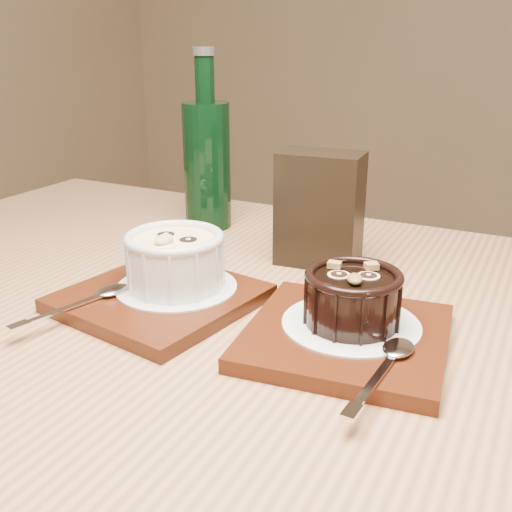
{
  "coord_description": "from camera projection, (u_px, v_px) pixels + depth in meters",
  "views": [
    {
      "loc": [
        0.26,
        -0.37,
        1.02
      ],
      "look_at": [
        0.0,
        0.12,
        0.81
      ],
      "focal_mm": 42.0,
      "sensor_mm": 36.0,
      "label": 1
    }
  ],
  "objects": [
    {
      "name": "table",
      "position": [
        245.0,
        394.0,
        0.64
      ],
      "size": [
        1.21,
        0.82,
        0.75
      ],
      "rotation": [
        0.0,
        0.0,
        0.02
      ],
      "color": "#8F603E",
      "rests_on": "ground"
    },
    {
      "name": "tray_left",
      "position": [
        160.0,
        298.0,
        0.64
      ],
      "size": [
        0.2,
        0.2,
        0.01
      ],
      "primitive_type": "cube",
      "rotation": [
        0.0,
        0.0,
        -0.14
      ],
      "color": "#451C0B",
      "rests_on": "table"
    },
    {
      "name": "doily_left",
      "position": [
        177.0,
        287.0,
        0.64
      ],
      "size": [
        0.13,
        0.13,
        0.0
      ],
      "primitive_type": "cylinder",
      "color": "white",
      "rests_on": "tray_left"
    },
    {
      "name": "ramekin_white",
      "position": [
        175.0,
        258.0,
        0.63
      ],
      "size": [
        0.11,
        0.11,
        0.06
      ],
      "rotation": [
        0.0,
        0.0,
        -0.11
      ],
      "color": "silver",
      "rests_on": "doily_left"
    },
    {
      "name": "spoon_left",
      "position": [
        84.0,
        300.0,
        0.6
      ],
      "size": [
        0.06,
        0.14,
        0.01
      ],
      "primitive_type": null,
      "rotation": [
        0.0,
        0.0,
        -0.23
      ],
      "color": "white",
      "rests_on": "tray_left"
    },
    {
      "name": "tray_right",
      "position": [
        346.0,
        337.0,
        0.56
      ],
      "size": [
        0.2,
        0.2,
        0.01
      ],
      "primitive_type": "cube",
      "rotation": [
        0.0,
        0.0,
        0.14
      ],
      "color": "#451C0B",
      "rests_on": "table"
    },
    {
      "name": "doily_right",
      "position": [
        351.0,
        324.0,
        0.56
      ],
      "size": [
        0.13,
        0.13,
        0.0
      ],
      "primitive_type": "cylinder",
      "color": "white",
      "rests_on": "tray_right"
    },
    {
      "name": "ramekin_dark",
      "position": [
        353.0,
        295.0,
        0.55
      ],
      "size": [
        0.09,
        0.09,
        0.05
      ],
      "rotation": [
        0.0,
        0.0,
        0.39
      ],
      "color": "black",
      "rests_on": "doily_right"
    },
    {
      "name": "spoon_right",
      "position": [
        385.0,
        366.0,
        0.48
      ],
      "size": [
        0.03,
        0.14,
        0.01
      ],
      "primitive_type": null,
      "rotation": [
        0.0,
        0.0,
        -0.05
      ],
      "color": "white",
      "rests_on": "tray_right"
    },
    {
      "name": "condiment_stand",
      "position": [
        320.0,
        209.0,
        0.73
      ],
      "size": [
        0.11,
        0.07,
        0.14
      ],
      "primitive_type": "cube",
      "rotation": [
        0.0,
        0.0,
        0.11
      ],
      "color": "black",
      "rests_on": "table"
    },
    {
      "name": "green_bottle",
      "position": [
        207.0,
        161.0,
        0.87
      ],
      "size": [
        0.07,
        0.07,
        0.26
      ],
      "color": "black",
      "rests_on": "table"
    }
  ]
}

